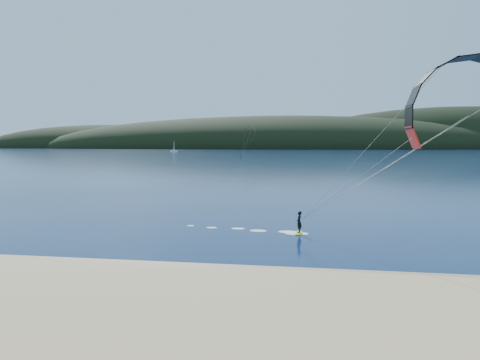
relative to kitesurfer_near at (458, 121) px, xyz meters
name	(u,v)px	position (x,y,z in m)	size (l,w,h in m)	color
ground	(184,297)	(-15.53, -9.82, -9.02)	(1800.00, 1800.00, 0.00)	#08193C
wet_sand	(205,270)	(-15.53, -5.32, -8.97)	(220.00, 2.50, 0.10)	#9A8159
headland	(304,148)	(-14.90, 735.46, -9.02)	(1200.00, 310.00, 140.00)	black
kitesurfer_near	(458,121)	(0.00, 0.00, 0.00)	(25.59, 9.68, 14.81)	#C7E41A
kitesurfer_far	(250,133)	(-38.59, 188.70, 4.10)	(8.75, 6.18, 15.84)	#C7E41A
sailboat	(174,151)	(-143.44, 395.07, -8.22)	(7.78, 4.83, 10.83)	white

